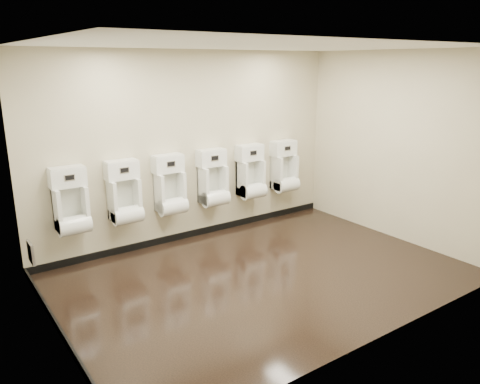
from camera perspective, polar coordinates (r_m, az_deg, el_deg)
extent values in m
cube|color=black|center=(6.05, 2.94, -10.14)|extent=(5.00, 3.50, 0.00)
cube|color=white|center=(5.46, 3.36, 17.40)|extent=(5.00, 3.50, 0.00)
cube|color=#C0B895|center=(7.02, -5.74, 5.46)|extent=(5.00, 0.02, 2.80)
cube|color=#C0B895|center=(4.39, 17.34, -1.34)|extent=(5.00, 0.02, 2.80)
cube|color=#C0B895|center=(4.54, -22.57, -1.30)|extent=(0.02, 3.50, 2.80)
cube|color=#C0B895|center=(7.37, 18.70, 5.20)|extent=(0.02, 3.50, 2.80)
cube|color=white|center=(4.54, -22.51, -1.29)|extent=(0.01, 3.50, 2.80)
cube|color=black|center=(7.37, -5.41, -4.94)|extent=(5.00, 0.02, 0.10)
cube|color=black|center=(5.08, -20.80, -16.02)|extent=(0.02, 3.50, 0.10)
cube|color=#9E9EA3|center=(5.95, -24.14, -6.78)|extent=(0.03, 0.25, 0.25)
cylinder|color=silver|center=(5.95, -23.97, -6.75)|extent=(0.02, 0.04, 0.04)
cube|color=silver|center=(6.34, -19.88, -1.92)|extent=(0.40, 0.29, 0.56)
cube|color=silver|center=(6.42, -20.14, -1.36)|extent=(0.30, 0.01, 0.44)
cylinder|color=silver|center=(6.33, -19.52, -3.83)|extent=(0.40, 0.24, 0.24)
cube|color=silver|center=(6.27, -20.31, 1.67)|extent=(0.44, 0.21, 0.24)
cube|color=black|center=(6.17, -20.05, 1.65)|extent=(0.11, 0.01, 0.06)
cube|color=silver|center=(6.17, -20.06, 1.66)|extent=(0.13, 0.01, 0.08)
cylinder|color=silver|center=(6.33, -18.34, 1.97)|extent=(0.01, 0.03, 0.03)
cube|color=silver|center=(6.55, -13.89, -0.89)|extent=(0.40, 0.29, 0.56)
cube|color=silver|center=(6.62, -14.21, -0.37)|extent=(0.30, 0.01, 0.44)
cylinder|color=silver|center=(6.54, -13.53, -2.75)|extent=(0.40, 0.24, 0.24)
cube|color=silver|center=(6.48, -14.25, 2.59)|extent=(0.44, 0.21, 0.24)
cube|color=black|center=(6.38, -13.90, 2.59)|extent=(0.11, 0.01, 0.06)
cube|color=silver|center=(6.38, -13.91, 2.59)|extent=(0.13, 0.01, 0.08)
cylinder|color=silver|center=(6.56, -12.41, 2.86)|extent=(0.01, 0.03, 0.03)
cube|color=silver|center=(6.81, -8.53, 0.03)|extent=(0.40, 0.29, 0.56)
cube|color=silver|center=(6.88, -8.90, 0.52)|extent=(0.30, 0.01, 0.44)
cylinder|color=silver|center=(6.80, -8.17, -1.75)|extent=(0.40, 0.24, 0.24)
cube|color=silver|center=(6.75, -8.81, 3.39)|extent=(0.44, 0.21, 0.24)
cube|color=black|center=(6.64, -8.40, 3.40)|extent=(0.11, 0.01, 0.06)
cube|color=silver|center=(6.65, -8.41, 3.40)|extent=(0.13, 0.01, 0.08)
cylinder|color=silver|center=(6.85, -7.12, 3.63)|extent=(0.01, 0.03, 0.03)
cube|color=silver|center=(7.15, -3.33, 0.93)|extent=(0.40, 0.29, 0.56)
cube|color=silver|center=(7.21, -3.73, 1.39)|extent=(0.30, 0.01, 0.44)
cylinder|color=silver|center=(7.14, -2.98, -0.76)|extent=(0.40, 0.24, 0.24)
cube|color=silver|center=(7.09, -3.54, 4.13)|extent=(0.44, 0.21, 0.24)
cube|color=black|center=(6.99, -3.07, 4.15)|extent=(0.11, 0.01, 0.06)
cube|color=silver|center=(6.99, -3.08, 4.15)|extent=(0.13, 0.01, 0.08)
cylinder|color=silver|center=(7.21, -2.01, 4.34)|extent=(0.01, 0.03, 0.03)
cube|color=silver|center=(7.53, 1.31, 1.72)|extent=(0.40, 0.29, 0.56)
cube|color=silver|center=(7.60, 0.89, 2.15)|extent=(0.30, 0.01, 0.44)
cylinder|color=silver|center=(7.53, 1.65, 0.12)|extent=(0.40, 0.24, 0.24)
cube|color=silver|center=(7.48, 1.15, 4.77)|extent=(0.44, 0.21, 0.24)
cube|color=black|center=(7.39, 1.66, 4.79)|extent=(0.11, 0.01, 0.06)
cube|color=silver|center=(7.39, 1.65, 4.79)|extent=(0.13, 0.01, 0.08)
cylinder|color=silver|center=(7.61, 2.53, 4.95)|extent=(0.01, 0.03, 0.03)
cube|color=silver|center=(7.96, 5.41, 2.41)|extent=(0.40, 0.29, 0.56)
cube|color=silver|center=(8.02, 4.99, 2.82)|extent=(0.30, 0.01, 0.44)
cylinder|color=silver|center=(7.95, 5.73, 0.89)|extent=(0.40, 0.24, 0.24)
cube|color=silver|center=(7.91, 5.30, 5.30)|extent=(0.44, 0.21, 0.24)
cube|color=black|center=(7.82, 5.83, 5.32)|extent=(0.11, 0.01, 0.06)
cube|color=silver|center=(7.82, 5.82, 5.32)|extent=(0.13, 0.01, 0.08)
cylinder|color=silver|center=(8.05, 6.54, 5.45)|extent=(0.01, 0.03, 0.03)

